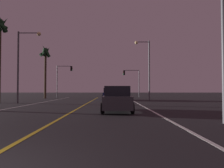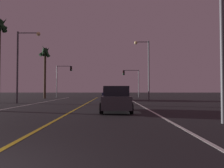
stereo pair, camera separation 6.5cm
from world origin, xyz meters
name	(u,v)px [view 2 (the right image)]	position (x,y,z in m)	size (l,w,h in m)	color
lane_edge_right	(144,107)	(5.39, 14.73, 0.00)	(0.16, 41.45, 0.01)	silver
lane_edge_left	(18,107)	(-5.39, 14.73, 0.00)	(0.16, 41.45, 0.01)	silver
lane_center_divider	(81,107)	(0.00, 14.73, 0.00)	(0.16, 41.45, 0.01)	gold
car_ahead_far	(110,94)	(2.31, 26.02, 0.82)	(2.02, 4.30, 1.70)	black
car_lead_same_lane	(116,99)	(2.97, 10.90, 0.82)	(2.02, 4.30, 1.70)	black
traffic_light_near_right	(131,77)	(6.29, 35.95, 3.87)	(3.15, 0.36, 5.19)	#4C4C51
traffic_light_near_left	(64,74)	(-6.45, 35.95, 4.40)	(3.01, 0.36, 5.98)	#4C4C51
street_lamp_right_near	(212,8)	(7.07, 6.08, 5.04)	(2.13, 0.44, 7.95)	#4C4C51
street_lamp_left_mid	(24,57)	(-6.95, 19.26, 4.99)	(2.54, 0.44, 7.79)	#4C4C51
street_lamp_right_far	(146,63)	(7.11, 23.98, 5.02)	(1.99, 0.44, 7.92)	#4C4C51
palm_tree_left_mid	(0,33)	(-9.88, 19.78, 7.80)	(2.27, 2.10, 9.84)	#473826
palm_tree_left_far	(46,56)	(-8.38, 30.92, 6.99)	(2.06, 2.10, 8.87)	#473826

